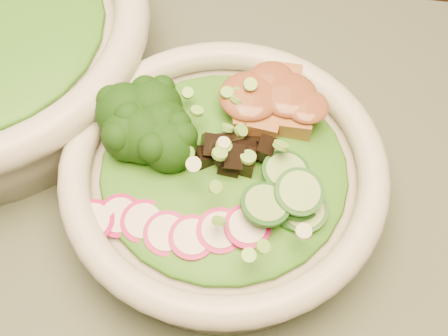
# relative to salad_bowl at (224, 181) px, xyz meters

# --- Properties ---
(salad_bowl) EXTENTS (0.23, 0.23, 0.06)m
(salad_bowl) POSITION_rel_salad_bowl_xyz_m (0.00, 0.00, 0.00)
(salad_bowl) COLOR beige
(salad_bowl) RESTS_ON dining_table
(lettuce_bed) EXTENTS (0.18, 0.18, 0.02)m
(lettuce_bed) POSITION_rel_salad_bowl_xyz_m (-0.00, 0.00, 0.02)
(lettuce_bed) COLOR #1E6415
(lettuce_bed) RESTS_ON salad_bowl
(broccoli_florets) EXTENTS (0.07, 0.06, 0.04)m
(broccoli_florets) POSITION_rel_salad_bowl_xyz_m (-0.05, 0.02, 0.03)
(broccoli_florets) COLOR black
(broccoli_florets) RESTS_ON salad_bowl
(radish_slices) EXTENTS (0.10, 0.04, 0.02)m
(radish_slices) POSITION_rel_salad_bowl_xyz_m (-0.02, -0.05, 0.02)
(radish_slices) COLOR #A80C51
(radish_slices) RESTS_ON salad_bowl
(cucumber_slices) EXTENTS (0.06, 0.06, 0.03)m
(cucumber_slices) POSITION_rel_salad_bowl_xyz_m (0.05, -0.02, 0.03)
(cucumber_slices) COLOR #7FB665
(cucumber_slices) RESTS_ON salad_bowl
(mushroom_heap) EXTENTS (0.06, 0.06, 0.03)m
(mushroom_heap) POSITION_rel_salad_bowl_xyz_m (0.00, 0.01, 0.03)
(mushroom_heap) COLOR black
(mushroom_heap) RESTS_ON salad_bowl
(tofu_cubes) EXTENTS (0.08, 0.06, 0.03)m
(tofu_cubes) POSITION_rel_salad_bowl_xyz_m (0.02, 0.05, 0.03)
(tofu_cubes) COLOR #A06335
(tofu_cubes) RESTS_ON salad_bowl
(peanut_sauce) EXTENTS (0.06, 0.05, 0.01)m
(peanut_sauce) POSITION_rel_salad_bowl_xyz_m (0.02, 0.05, 0.04)
(peanut_sauce) COLOR brown
(peanut_sauce) RESTS_ON tofu_cubes
(scallion_garnish) EXTENTS (0.17, 0.17, 0.02)m
(scallion_garnish) POSITION_rel_salad_bowl_xyz_m (-0.00, 0.00, 0.04)
(scallion_garnish) COLOR #6FB43F
(scallion_garnish) RESTS_ON salad_bowl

